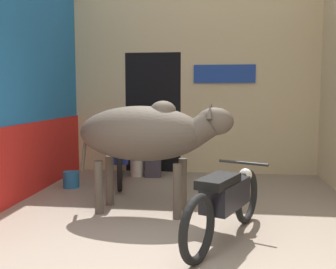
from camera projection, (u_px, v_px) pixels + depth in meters
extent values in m
plane|color=gray|center=(164.00, 265.00, 3.52)|extent=(30.00, 30.00, 0.00)
cube|color=#236BAD|center=(18.00, 64.00, 5.67)|extent=(0.18, 4.18, 3.89)
cube|color=red|center=(28.00, 160.00, 5.81)|extent=(0.03, 4.18, 1.09)
cube|color=#C6B289|center=(194.00, 10.00, 7.40)|extent=(4.65, 0.18, 1.59)
cube|color=#C6B289|center=(102.00, 112.00, 7.83)|extent=(1.00, 0.18, 2.31)
cube|color=#C6B289|center=(248.00, 113.00, 7.48)|extent=(2.57, 0.18, 2.31)
cube|color=black|center=(156.00, 112.00, 8.06)|extent=(1.08, 0.90, 2.31)
cube|color=navy|center=(224.00, 74.00, 7.35)|extent=(1.15, 0.03, 0.34)
ellipsoid|color=#4C4238|center=(141.00, 133.00, 5.01)|extent=(1.69, 0.86, 0.70)
ellipsoid|color=#4C4238|center=(163.00, 111.00, 4.92)|extent=(0.35, 0.32, 0.26)
cylinder|color=#4C4238|center=(200.00, 130.00, 4.85)|extent=(0.49, 0.37, 0.46)
ellipsoid|color=#4C4238|center=(215.00, 121.00, 4.80)|extent=(0.48, 0.32, 0.34)
cylinder|color=#4C4238|center=(85.00, 148.00, 5.18)|extent=(0.13, 0.05, 0.61)
cylinder|color=#4C4238|center=(183.00, 184.00, 5.17)|extent=(0.11, 0.11, 0.68)
cylinder|color=#4C4238|center=(177.00, 191.00, 4.78)|extent=(0.11, 0.11, 0.68)
cylinder|color=#4C4238|center=(110.00, 181.00, 5.38)|extent=(0.11, 0.11, 0.68)
cylinder|color=#4C4238|center=(99.00, 187.00, 4.98)|extent=(0.11, 0.11, 0.68)
cone|color=#473D33|center=(212.00, 111.00, 4.92)|extent=(0.08, 0.16, 0.22)
cone|color=#473D33|center=(210.00, 111.00, 4.68)|extent=(0.08, 0.16, 0.22)
torus|color=black|center=(198.00, 229.00, 3.51)|extent=(0.33, 0.62, 0.64)
torus|color=black|center=(247.00, 196.00, 4.63)|extent=(0.33, 0.62, 0.64)
cube|color=black|center=(226.00, 194.00, 4.05)|extent=(0.54, 0.77, 0.28)
cube|color=black|center=(218.00, 181.00, 3.87)|extent=(0.47, 0.63, 0.09)
cylinder|color=black|center=(243.00, 163.00, 4.46)|extent=(0.55, 0.26, 0.03)
sphere|color=silver|center=(246.00, 175.00, 4.56)|extent=(0.15, 0.15, 0.15)
torus|color=black|center=(120.00, 170.00, 6.14)|extent=(0.24, 0.66, 0.66)
torus|color=black|center=(120.00, 157.00, 7.41)|extent=(0.24, 0.66, 0.66)
cube|color=navy|center=(120.00, 153.00, 6.76)|extent=(0.45, 0.76, 0.28)
cube|color=black|center=(119.00, 144.00, 6.55)|extent=(0.39, 0.62, 0.09)
cylinder|color=black|center=(119.00, 136.00, 7.23)|extent=(0.57, 0.17, 0.03)
sphere|color=silver|center=(119.00, 143.00, 7.33)|extent=(0.15, 0.15, 0.15)
cube|color=#3D3842|center=(153.00, 165.00, 7.15)|extent=(0.28, 0.14, 0.47)
cube|color=#3D3842|center=(154.00, 148.00, 7.21)|extent=(0.28, 0.32, 0.11)
cube|color=maroon|center=(154.00, 133.00, 7.25)|extent=(0.41, 0.20, 0.56)
sphere|color=#937051|center=(154.00, 112.00, 7.21)|extent=(0.20, 0.20, 0.20)
cylinder|color=beige|center=(137.00, 164.00, 7.25)|extent=(0.26, 0.26, 0.44)
cylinder|color=beige|center=(137.00, 152.00, 7.23)|extent=(0.37, 0.37, 0.04)
cylinder|color=#23669E|center=(71.00, 180.00, 6.39)|extent=(0.26, 0.26, 0.26)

